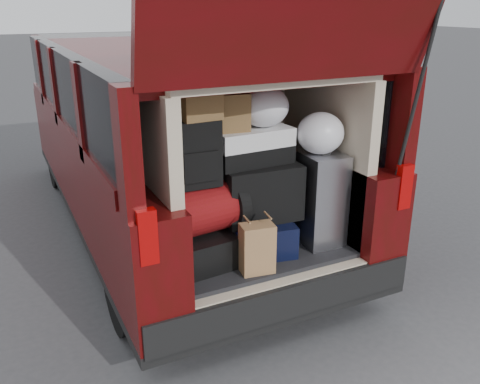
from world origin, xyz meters
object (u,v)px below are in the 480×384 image
object	(u,v)px
black_hardshell	(201,243)
kraft_bag	(257,248)
silver_roller	(316,196)
red_duffel	(204,208)
twotone_duffel	(251,146)
backpack	(195,153)
navy_hardshell	(257,232)
black_soft_case	(260,192)

from	to	relation	value
black_hardshell	kraft_bag	distance (m)	0.41
black_hardshell	silver_roller	distance (m)	0.87
red_duffel	black_hardshell	bearing A→B (deg)	87.96
kraft_bag	twotone_duffel	distance (m)	0.67
backpack	navy_hardshell	bearing A→B (deg)	4.15
black_soft_case	backpack	size ratio (longest dim) A/B	1.27
red_duffel	kraft_bag	bearing A→B (deg)	-56.45
black_hardshell	silver_roller	bearing A→B (deg)	-10.22
backpack	twotone_duffel	bearing A→B (deg)	11.71
navy_hardshell	black_soft_case	size ratio (longest dim) A/B	0.97
black_soft_case	silver_roller	bearing A→B (deg)	-2.45
backpack	twotone_duffel	size ratio (longest dim) A/B	0.79
black_hardshell	navy_hardshell	world-z (taller)	navy_hardshell
black_soft_case	twotone_duffel	bearing A→B (deg)	124.28
twotone_duffel	black_soft_case	bearing A→B (deg)	-62.35
black_hardshell	backpack	distance (m)	0.63
silver_roller	backpack	size ratio (longest dim) A/B	1.57
black_soft_case	twotone_duffel	xyz separation A→B (m)	(-0.04, 0.06, 0.31)
silver_roller	black_soft_case	size ratio (longest dim) A/B	1.24
red_duffel	twotone_duffel	distance (m)	0.52
red_duffel	navy_hardshell	bearing A→B (deg)	-3.77
navy_hardshell	backpack	world-z (taller)	backpack
twotone_duffel	backpack	bearing A→B (deg)	-172.35
black_hardshell	twotone_duffel	distance (m)	0.72
kraft_bag	red_duffel	world-z (taller)	red_duffel
navy_hardshell	red_duffel	distance (m)	0.48
navy_hardshell	kraft_bag	xyz separation A→B (m)	(-0.16, -0.30, 0.05)
red_duffel	twotone_duffel	bearing A→B (deg)	4.64
black_hardshell	twotone_duffel	world-z (taller)	twotone_duffel
kraft_bag	backpack	xyz separation A→B (m)	(-0.28, 0.28, 0.58)
silver_roller	twotone_duffel	xyz separation A→B (m)	(-0.46, 0.11, 0.39)
silver_roller	backpack	world-z (taller)	backpack
navy_hardshell	backpack	bearing A→B (deg)	-166.71
navy_hardshell	silver_roller	size ratio (longest dim) A/B	0.78
navy_hardshell	red_duffel	world-z (taller)	red_duffel
red_duffel	twotone_duffel	world-z (taller)	twotone_duffel
silver_roller	twotone_duffel	size ratio (longest dim) A/B	1.24
navy_hardshell	backpack	size ratio (longest dim) A/B	1.23
silver_roller	kraft_bag	distance (m)	0.67
black_hardshell	red_duffel	size ratio (longest dim) A/B	1.08
black_hardshell	backpack	size ratio (longest dim) A/B	1.28
kraft_bag	backpack	bearing A→B (deg)	143.71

